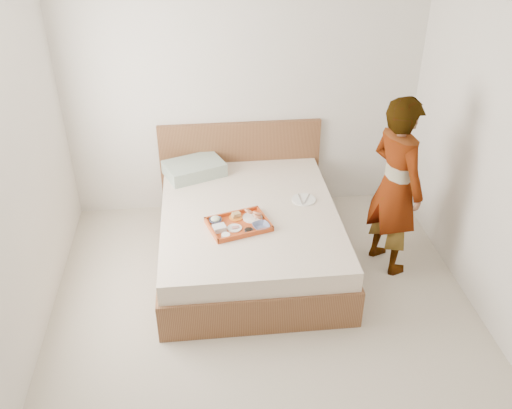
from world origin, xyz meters
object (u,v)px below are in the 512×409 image
(bed, at_px, (249,235))
(tray, at_px, (239,224))
(person, at_px, (396,186))
(dinner_plate, at_px, (304,200))

(bed, bearing_deg, tray, -115.19)
(tray, relative_size, person, 0.31)
(tray, relative_size, dinner_plate, 2.29)
(bed, height_order, person, person)
(dinner_plate, xyz_separation_m, person, (0.73, -0.31, 0.28))
(bed, bearing_deg, dinner_plate, 13.03)
(person, bearing_deg, dinner_plate, 45.31)
(person, bearing_deg, bed, 59.64)
(tray, xyz_separation_m, person, (1.35, 0.05, 0.26))
(dinner_plate, height_order, person, person)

